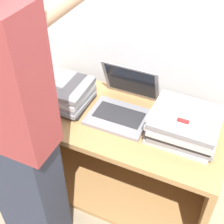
# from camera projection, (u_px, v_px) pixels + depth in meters

# --- Properties ---
(ground_plane) EXTENTS (12.00, 12.00, 0.00)m
(ground_plane) POSITION_uv_depth(u_px,v_px,m) (99.00, 219.00, 2.03)
(ground_plane) COLOR gray
(wall_back) EXTENTS (8.00, 0.05, 2.40)m
(wall_back) POSITION_uv_depth(u_px,v_px,m) (148.00, 0.00, 1.72)
(wall_back) COLOR silver
(wall_back) RESTS_ON ground_plane
(cart) EXTENTS (1.26, 0.59, 0.64)m
(cart) POSITION_uv_depth(u_px,v_px,m) (122.00, 148.00, 2.07)
(cart) COLOR #A87A47
(cart) RESTS_ON ground_plane
(laptop_open) EXTENTS (0.35, 0.37, 0.27)m
(laptop_open) POSITION_uv_depth(u_px,v_px,m) (123.00, 105.00, 1.82)
(laptop_open) COLOR gray
(laptop_open) RESTS_ON cart
(laptop_stack_left) EXTENTS (0.36, 0.29, 0.15)m
(laptop_stack_left) POSITION_uv_depth(u_px,v_px,m) (61.00, 92.00, 1.88)
(laptop_stack_left) COLOR #232326
(laptop_stack_left) RESTS_ON cart
(laptop_stack_right) EXTENTS (0.37, 0.29, 0.18)m
(laptop_stack_right) POSITION_uv_depth(u_px,v_px,m) (184.00, 126.00, 1.64)
(laptop_stack_right) COLOR #B7B7BC
(laptop_stack_right) RESTS_ON cart
(person) EXTENTS (0.40, 0.53, 1.71)m
(person) POSITION_uv_depth(u_px,v_px,m) (14.00, 133.00, 1.41)
(person) COLOR #2D3342
(person) RESTS_ON ground_plane
(inventory_tag) EXTENTS (0.06, 0.02, 0.01)m
(inventory_tag) POSITION_uv_depth(u_px,v_px,m) (183.00, 121.00, 1.53)
(inventory_tag) COLOR red
(inventory_tag) RESTS_ON laptop_stack_right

